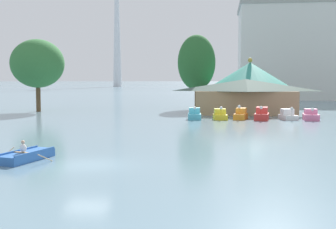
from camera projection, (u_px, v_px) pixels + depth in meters
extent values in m
plane|color=slate|center=(87.00, 165.00, 24.37)|extent=(2000.00, 2000.00, 0.00)
cube|color=#2D60AD|center=(27.00, 156.00, 25.69)|extent=(2.19, 4.05, 0.51)
cube|color=#2D60AD|center=(18.00, 151.00, 25.88)|extent=(0.92, 3.57, 0.10)
cube|color=#2D60AD|center=(35.00, 152.00, 25.45)|extent=(0.92, 3.57, 0.10)
cube|color=#997F5B|center=(23.00, 152.00, 25.40)|extent=(1.18, 0.49, 0.04)
ellipsoid|color=white|center=(23.00, 148.00, 25.38)|extent=(0.50, 0.41, 0.49)
sphere|color=tan|center=(23.00, 142.00, 25.35)|extent=(0.22, 0.22, 0.22)
cylinder|color=tan|center=(5.00, 156.00, 26.14)|extent=(0.45, 1.74, 0.83)
cylinder|color=tan|center=(47.00, 159.00, 25.07)|extent=(0.45, 1.74, 0.83)
cube|color=#4CB7CC|center=(194.00, 116.00, 52.04)|extent=(1.75, 2.70, 0.70)
cube|color=#5DCDE2|center=(194.00, 111.00, 52.31)|extent=(1.41, 1.26, 0.69)
cylinder|color=#4CB7CC|center=(195.00, 112.00, 50.96)|extent=(0.14, 0.14, 0.59)
sphere|color=white|center=(195.00, 108.00, 50.92)|extent=(0.33, 0.33, 0.33)
cube|color=yellow|center=(220.00, 117.00, 51.77)|extent=(1.82, 2.46, 0.62)
cube|color=yellow|center=(220.00, 111.00, 52.00)|extent=(1.45, 1.17, 0.67)
cylinder|color=yellow|center=(221.00, 112.00, 50.80)|extent=(0.14, 0.14, 0.66)
sphere|color=white|center=(221.00, 108.00, 50.76)|extent=(0.38, 0.38, 0.38)
cube|color=orange|center=(241.00, 116.00, 51.95)|extent=(1.89, 2.83, 0.70)
cube|color=gold|center=(241.00, 111.00, 52.20)|extent=(1.38, 1.39, 0.67)
cylinder|color=orange|center=(239.00, 111.00, 50.92)|extent=(0.14, 0.14, 0.70)
sphere|color=white|center=(239.00, 107.00, 50.88)|extent=(0.38, 0.38, 0.38)
cube|color=red|center=(262.00, 117.00, 51.26)|extent=(2.01, 3.15, 0.78)
cube|color=#E8423C|center=(262.00, 110.00, 51.55)|extent=(1.53, 1.52, 0.74)
cylinder|color=red|center=(261.00, 112.00, 50.08)|extent=(0.14, 0.14, 0.58)
sphere|color=white|center=(261.00, 108.00, 50.04)|extent=(0.38, 0.38, 0.38)
cube|color=white|center=(288.00, 117.00, 51.61)|extent=(2.16, 2.79, 0.56)
cube|color=white|center=(287.00, 112.00, 51.87)|extent=(1.59, 1.42, 0.73)
cylinder|color=white|center=(292.00, 113.00, 50.59)|extent=(0.14, 0.14, 0.68)
sphere|color=white|center=(292.00, 108.00, 50.54)|extent=(0.36, 0.36, 0.36)
cube|color=pink|center=(311.00, 117.00, 51.01)|extent=(1.81, 2.73, 0.72)
cube|color=pink|center=(311.00, 111.00, 51.28)|extent=(1.47, 1.27, 0.61)
cylinder|color=pink|center=(312.00, 113.00, 49.93)|extent=(0.14, 0.14, 0.46)
sphere|color=white|center=(312.00, 109.00, 49.90)|extent=(0.34, 0.34, 0.34)
cube|color=#9E7F5B|center=(246.00, 103.00, 59.14)|extent=(13.51, 5.07, 3.23)
pyramid|color=#42564C|center=(246.00, 85.00, 58.94)|extent=(14.59, 5.83, 1.63)
cylinder|color=#993328|center=(250.00, 99.00, 66.66)|extent=(9.44, 9.44, 3.67)
cone|color=teal|center=(250.00, 75.00, 66.35)|extent=(12.28, 12.28, 3.76)
sphere|color=#B7993D|center=(250.00, 60.00, 66.17)|extent=(0.70, 0.70, 0.70)
cylinder|color=brown|center=(38.00, 100.00, 64.44)|extent=(0.67, 0.67, 3.58)
ellipsoid|color=#337038|center=(37.00, 63.00, 64.00)|extent=(7.90, 7.90, 7.20)
cylinder|color=brown|center=(196.00, 99.00, 70.83)|extent=(0.57, 0.57, 3.07)
ellipsoid|color=#28602D|center=(197.00, 62.00, 70.33)|extent=(6.18, 6.18, 9.02)
cube|color=silver|center=(313.00, 54.00, 104.67)|extent=(35.56, 17.93, 21.86)
cube|color=#999993|center=(315.00, 6.00, 103.74)|extent=(36.28, 18.29, 1.00)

